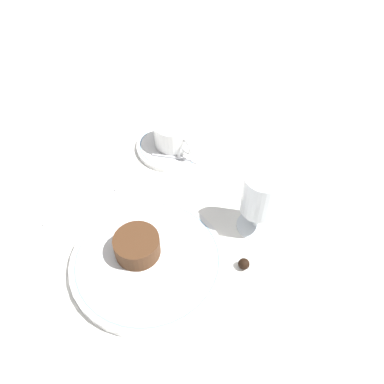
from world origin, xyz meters
name	(u,v)px	position (x,y,z in m)	size (l,w,h in m)	color
ground_plane	(156,237)	(0.00, 0.00, 0.00)	(3.00, 3.00, 0.00)	white
dinner_plate	(148,260)	(0.04, -0.04, 0.01)	(0.25, 0.25, 0.01)	white
saucer	(173,145)	(-0.18, 0.14, 0.01)	(0.16, 0.16, 0.01)	white
coffee_cup	(174,134)	(-0.18, 0.14, 0.04)	(0.11, 0.08, 0.05)	white
spoon	(182,159)	(-0.13, 0.13, 0.01)	(0.08, 0.08, 0.00)	silver
wine_glass	(261,197)	(0.07, 0.16, 0.08)	(0.07, 0.07, 0.12)	silver
fork	(104,197)	(-0.13, -0.04, 0.00)	(0.02, 0.19, 0.01)	silver
dessert_cake	(137,246)	(0.02, -0.04, 0.03)	(0.07, 0.07, 0.04)	#4C2D19
chocolate_truffle	(244,264)	(0.13, 0.09, 0.01)	(0.02, 0.02, 0.02)	black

